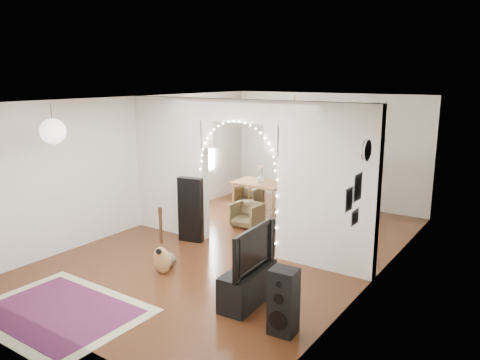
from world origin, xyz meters
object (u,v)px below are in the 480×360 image
Objects in this scene: floor_speaker at (283,302)px; bookcase at (323,182)px; dining_chair_left at (249,197)px; dining_chair_right at (247,215)px; media_console at (248,286)px; dining_table at (261,185)px; acoustic_guitar at (162,249)px.

bookcase reaches higher than floor_speaker.
dining_chair_left reaches higher than dining_chair_right.
dining_chair_left is at bearing 119.67° from media_console.
bookcase is 1.14× the size of dining_table.
dining_table reaches higher than dining_chair_left.
acoustic_guitar is at bearing -86.66° from dining_chair_right.
dining_chair_left is (-0.94, 3.98, -0.14)m from acoustic_guitar.
floor_speaker is (2.46, -0.48, 0.01)m from acoustic_guitar.
floor_speaker is 0.69× the size of dining_table.
floor_speaker is 4.18m from dining_chair_right.
dining_table is (-0.44, 3.69, 0.28)m from acoustic_guitar.
floor_speaker is 0.60× the size of bookcase.
dining_chair_right is (-2.65, 3.23, -0.16)m from floor_speaker.
acoustic_guitar reaches higher than media_console.
acoustic_guitar is 1.12× the size of floor_speaker.
dining_chair_right is at bearing 120.13° from media_console.
floor_speaker is 1.47× the size of dining_chair_right.
dining_chair_right is at bearing -73.84° from dining_table.
floor_speaker reaches higher than dining_chair_right.
bookcase is at bearing 99.17° from media_console.
acoustic_guitar is 4.81m from bookcase.
dining_chair_left is (-0.51, 0.29, -0.42)m from dining_table.
dining_table is (-2.11, 3.74, 0.43)m from media_console.
dining_chair_left is (-2.62, 4.04, 0.02)m from media_console.
media_console is 1.77× the size of dining_chair_right.
acoustic_guitar is at bearing -82.35° from dining_table.
floor_speaker is 5.56m from bookcase.
bookcase is 2.20m from dining_chair_right.
dining_chair_right is (0.25, -0.93, -0.42)m from dining_table.
media_console is 0.72× the size of bookcase.
floor_speaker is at bearing -25.83° from acoustic_guitar.
media_console is 4.32m from dining_table.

